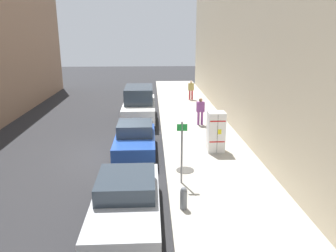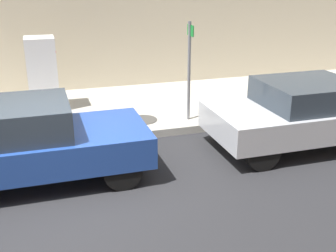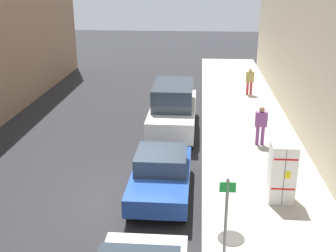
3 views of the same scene
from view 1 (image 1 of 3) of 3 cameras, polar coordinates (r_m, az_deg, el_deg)
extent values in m
plane|color=#28282B|center=(15.08, -8.91, -5.12)|extent=(80.00, 80.00, 0.00)
cube|color=#B2ADA0|center=(15.17, 6.89, -4.54)|extent=(4.03, 44.00, 0.18)
cube|color=beige|center=(15.16, 19.70, 11.07)|extent=(2.38, 39.60, 8.63)
cube|color=white|center=(14.86, 8.33, -0.98)|extent=(0.76, 0.71, 1.82)
cube|color=black|center=(14.52, 8.60, -1.40)|extent=(0.01, 0.01, 1.72)
cube|color=yellow|center=(14.51, 8.99, -1.00)|extent=(0.16, 0.01, 0.22)
cube|color=red|center=(14.36, 8.70, 0.81)|extent=(0.68, 0.01, 0.05)
cube|color=red|center=(14.63, 8.54, -2.75)|extent=(0.68, 0.01, 0.05)
cylinder|color=#47443F|center=(12.95, 3.01, -7.70)|extent=(0.70, 0.70, 0.02)
cylinder|color=slate|center=(11.52, 2.41, -4.71)|extent=(0.07, 0.07, 2.28)
cube|color=#198C33|center=(11.20, 2.48, -0.26)|extent=(0.36, 0.02, 0.24)
cylinder|color=slate|center=(10.23, 2.73, -12.70)|extent=(0.22, 0.22, 0.60)
sphere|color=slate|center=(10.08, 2.76, -11.10)|extent=(0.20, 0.20, 0.20)
cylinder|color=#7A3D7F|center=(19.11, 5.93, 1.34)|extent=(0.14, 0.14, 0.78)
cylinder|color=#7A3D7F|center=(19.08, 5.32, 1.34)|extent=(0.14, 0.14, 0.78)
cube|color=#7A3D7F|center=(18.93, 5.68, 3.35)|extent=(0.46, 0.22, 0.59)
sphere|color=#8C664C|center=(18.85, 5.72, 4.53)|extent=(0.21, 0.21, 0.21)
cylinder|color=#B73338|center=(26.30, 4.22, 5.42)|extent=(0.14, 0.14, 0.75)
cylinder|color=#B73338|center=(26.28, 3.79, 5.41)|extent=(0.14, 0.14, 0.75)
cube|color=#A8934C|center=(26.18, 4.04, 6.83)|extent=(0.44, 0.22, 0.56)
sphere|color=beige|center=(26.12, 4.05, 7.66)|extent=(0.20, 0.20, 0.20)
cube|color=silver|center=(20.57, -5.02, 3.05)|extent=(1.91, 5.14, 0.85)
cube|color=#2D3842|center=(20.39, -5.09, 5.51)|extent=(1.68, 2.83, 0.95)
cylinder|color=black|center=(18.76, -2.67, 0.47)|extent=(0.22, 0.72, 0.72)
cylinder|color=black|center=(18.82, -7.70, 0.40)|extent=(0.22, 0.72, 0.72)
cylinder|color=black|center=(22.56, -2.74, 3.15)|extent=(0.22, 0.72, 0.72)
cylinder|color=black|center=(22.62, -6.93, 3.08)|extent=(0.22, 0.72, 0.72)
cube|color=#23479E|center=(15.00, -5.73, -2.63)|extent=(1.79, 3.91, 0.55)
cube|color=#2D3842|center=(15.02, -5.76, -0.40)|extent=(1.57, 1.64, 0.55)
cylinder|color=black|center=(13.79, -2.77, -5.49)|extent=(0.22, 0.67, 0.67)
cylinder|color=black|center=(13.87, -9.12, -5.55)|extent=(0.22, 0.67, 0.67)
cylinder|color=black|center=(16.37, -2.82, -1.97)|extent=(0.22, 0.67, 0.67)
cylinder|color=black|center=(16.44, -8.15, -2.04)|extent=(0.22, 0.67, 0.67)
cube|color=silver|center=(9.82, -7.24, -13.25)|extent=(1.89, 4.52, 0.55)
cube|color=#2D3842|center=(9.78, -7.25, -9.92)|extent=(1.66, 1.90, 0.50)
cylinder|color=black|center=(8.53, -2.17, -20.36)|extent=(0.22, 0.67, 0.67)
cylinder|color=black|center=(8.67, -13.73, -20.17)|extent=(0.22, 0.67, 0.67)
cylinder|color=black|center=(11.40, -2.43, -10.31)|extent=(0.22, 0.67, 0.67)
cylinder|color=black|center=(11.51, -10.72, -10.33)|extent=(0.22, 0.67, 0.67)
camera|label=2|loc=(16.16, -32.24, 6.78)|focal=45.00mm
camera|label=3|loc=(2.78, 6.64, 43.37)|focal=45.00mm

